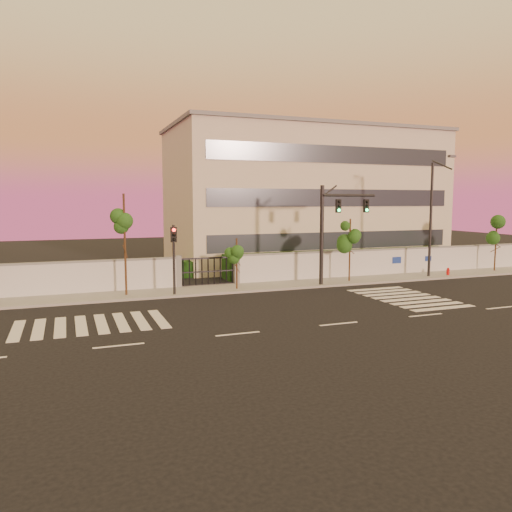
% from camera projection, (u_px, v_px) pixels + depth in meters
% --- Properties ---
extents(ground, '(120.00, 120.00, 0.00)m').
position_uv_depth(ground, '(339.00, 324.00, 23.35)').
color(ground, black).
rests_on(ground, ground).
extents(sidewalk, '(60.00, 3.00, 0.15)m').
position_uv_depth(sidewalk, '(258.00, 287.00, 33.09)').
color(sidewalk, gray).
rests_on(sidewalk, ground).
extents(perimeter_wall, '(60.00, 0.36, 2.20)m').
position_uv_depth(perimeter_wall, '(252.00, 269.00, 34.41)').
color(perimeter_wall, silver).
rests_on(perimeter_wall, ground).
extents(hedge_row, '(41.00, 4.25, 1.80)m').
position_uv_depth(hedge_row, '(252.00, 267.00, 37.36)').
color(hedge_row, black).
rests_on(hedge_row, ground).
extents(institutional_building, '(24.40, 12.40, 12.25)m').
position_uv_depth(institutional_building, '(304.00, 197.00, 46.28)').
color(institutional_building, beige).
rests_on(institutional_building, ground).
extents(road_markings, '(57.00, 7.62, 0.02)m').
position_uv_depth(road_markings, '(276.00, 310.00, 26.28)').
color(road_markings, silver).
rests_on(road_markings, ground).
extents(street_tree_c, '(1.60, 1.27, 6.17)m').
position_uv_depth(street_tree_c, '(125.00, 221.00, 29.43)').
color(street_tree_c, '#382314').
rests_on(street_tree_c, ground).
extents(street_tree_d, '(1.31, 1.04, 3.39)m').
position_uv_depth(street_tree_d, '(237.00, 252.00, 31.69)').
color(street_tree_d, '#382314').
rests_on(street_tree_d, ground).
extents(street_tree_e, '(1.40, 1.11, 4.51)m').
position_uv_depth(street_tree_e, '(350.00, 236.00, 34.78)').
color(street_tree_e, '#382314').
rests_on(street_tree_e, ground).
extents(street_tree_f, '(1.40, 1.11, 4.54)m').
position_uv_depth(street_tree_f, '(496.00, 231.00, 40.00)').
color(street_tree_f, '#382314').
rests_on(street_tree_f, ground).
extents(traffic_signal_main, '(4.28, 0.50, 6.77)m').
position_uv_depth(traffic_signal_main, '(333.00, 223.00, 33.48)').
color(traffic_signal_main, black).
rests_on(traffic_signal_main, ground).
extents(traffic_signal_secondary, '(0.34, 0.33, 4.33)m').
position_uv_depth(traffic_signal_secondary, '(174.00, 251.00, 29.73)').
color(traffic_signal_secondary, black).
rests_on(traffic_signal_secondary, ground).
extents(streetlight_east, '(0.53, 2.14, 8.91)m').
position_uv_depth(streetlight_east, '(433.00, 214.00, 36.62)').
color(streetlight_east, black).
rests_on(streetlight_east, ground).
extents(fire_hydrant, '(0.27, 0.26, 0.70)m').
position_uv_depth(fire_hydrant, '(448.00, 272.00, 37.83)').
color(fire_hydrant, red).
rests_on(fire_hydrant, ground).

